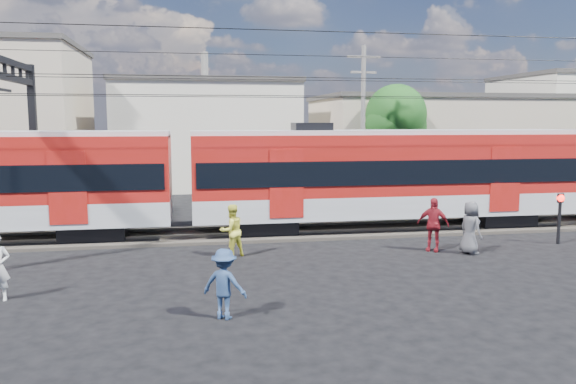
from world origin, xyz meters
name	(u,v)px	position (x,y,z in m)	size (l,w,h in m)	color
ground	(314,293)	(0.00, 0.00, 0.00)	(120.00, 120.00, 0.00)	black
track_bed	(271,232)	(0.00, 8.00, 0.06)	(70.00, 3.40, 0.12)	#2D2823
rail_near	(274,233)	(0.00, 7.25, 0.18)	(70.00, 0.12, 0.12)	#59544C
rail_far	(268,226)	(0.00, 8.75, 0.18)	(70.00, 0.12, 0.12)	#59544C
commuter_train	(392,173)	(5.08, 8.00, 2.40)	(50.30, 3.08, 4.17)	black
catenary	(38,105)	(-8.65, 8.00, 5.14)	(70.00, 9.30, 7.52)	black
building_midwest	(206,133)	(-2.00, 27.00, 3.66)	(12.24, 12.24, 7.30)	beige
building_mideast	(431,140)	(14.00, 24.00, 3.16)	(16.32, 10.20, 6.30)	tan
building_east	(570,125)	(28.00, 28.00, 4.16)	(10.20, 10.20, 8.30)	beige
utility_pole_mid	(363,121)	(6.00, 15.00, 4.53)	(1.80, 0.24, 8.50)	slate
tree_near	(398,119)	(9.19, 18.09, 4.66)	(3.82, 3.64, 6.72)	#382619
pedestrian_b	(232,231)	(-1.84, 4.43, 0.89)	(0.86, 0.67, 1.78)	#D8D743
pedestrian_c	(224,284)	(-2.45, -1.52, 0.82)	(1.06, 0.61, 1.64)	navy
pedestrian_d	(433,224)	(5.18, 4.04, 0.95)	(1.11, 0.46, 1.89)	maroon
pedestrian_e	(470,228)	(6.26, 3.42, 0.91)	(0.89, 0.58, 1.82)	#45464A
crossing_signal	(560,209)	(10.25, 4.28, 1.31)	(0.28, 0.28, 1.90)	black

